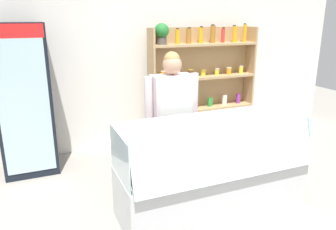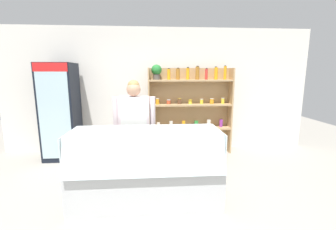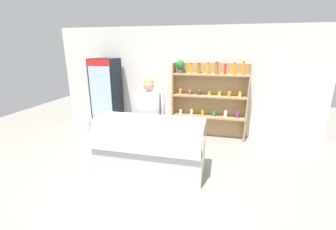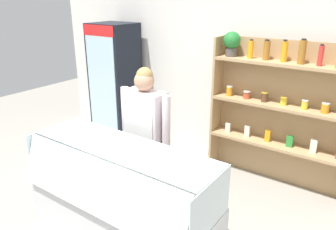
{
  "view_description": "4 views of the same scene",
  "coord_description": "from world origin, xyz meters",
  "px_view_note": "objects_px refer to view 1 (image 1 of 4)",
  "views": [
    {
      "loc": [
        -1.85,
        -2.64,
        1.99
      ],
      "look_at": [
        -0.55,
        0.46,
        0.98
      ],
      "focal_mm": 35.0,
      "sensor_mm": 36.0,
      "label": 1
    },
    {
      "loc": [
        -0.16,
        -2.78,
        1.72
      ],
      "look_at": [
        0.1,
        0.71,
        1.08
      ],
      "focal_mm": 24.0,
      "sensor_mm": 36.0,
      "label": 2
    },
    {
      "loc": [
        0.95,
        -3.46,
        2.21
      ],
      "look_at": [
        0.01,
        0.46,
        0.98
      ],
      "focal_mm": 24.0,
      "sensor_mm": 36.0,
      "label": 3
    },
    {
      "loc": [
        1.69,
        -1.92,
        2.33
      ],
      "look_at": [
        -0.14,
        0.68,
        1.16
      ],
      "focal_mm": 35.0,
      "sensor_mm": 36.0,
      "label": 4
    }
  ],
  "objects_px": {
    "shelving_unit": "(200,77)",
    "deli_display_case": "(211,183)",
    "drinks_fridge": "(25,101)",
    "shop_clerk": "(172,111)"
  },
  "relations": [
    {
      "from": "shelving_unit",
      "to": "deli_display_case",
      "type": "height_order",
      "value": "shelving_unit"
    },
    {
      "from": "drinks_fridge",
      "to": "shelving_unit",
      "type": "height_order",
      "value": "drinks_fridge"
    },
    {
      "from": "drinks_fridge",
      "to": "shelving_unit",
      "type": "xyz_separation_m",
      "value": [
        2.61,
        0.17,
        0.1
      ]
    },
    {
      "from": "deli_display_case",
      "to": "shop_clerk",
      "type": "height_order",
      "value": "shop_clerk"
    },
    {
      "from": "drinks_fridge",
      "to": "deli_display_case",
      "type": "height_order",
      "value": "drinks_fridge"
    },
    {
      "from": "shelving_unit",
      "to": "shop_clerk",
      "type": "height_order",
      "value": "shelving_unit"
    },
    {
      "from": "shelving_unit",
      "to": "shop_clerk",
      "type": "xyz_separation_m",
      "value": [
        -1.05,
        -1.33,
        -0.1
      ]
    },
    {
      "from": "drinks_fridge",
      "to": "shop_clerk",
      "type": "bearing_deg",
      "value": -36.75
    },
    {
      "from": "shop_clerk",
      "to": "drinks_fridge",
      "type": "bearing_deg",
      "value": 143.25
    },
    {
      "from": "drinks_fridge",
      "to": "shelving_unit",
      "type": "bearing_deg",
      "value": 3.72
    }
  ]
}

